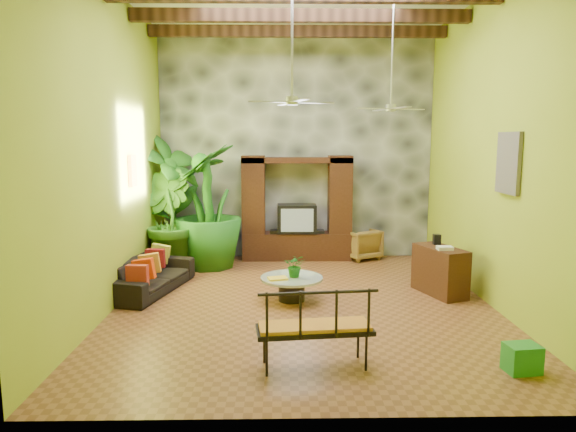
{
  "coord_description": "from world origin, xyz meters",
  "views": [
    {
      "loc": [
        -0.4,
        -8.05,
        2.63
      ],
      "look_at": [
        -0.25,
        0.2,
        1.41
      ],
      "focal_mm": 32.0,
      "sensor_mm": 36.0,
      "label": 1
    }
  ],
  "objects_px": {
    "wicker_armchair": "(361,244)",
    "tall_plant_b": "(167,220)",
    "coffee_table": "(292,285)",
    "entertainment_center": "(297,216)",
    "side_console": "(440,271)",
    "tall_plant_a": "(172,200)",
    "iron_bench": "(315,324)",
    "sofa": "(150,275)",
    "ceiling_fan_front": "(292,87)",
    "green_bin": "(522,358)",
    "ceiling_fan_back": "(391,96)",
    "tall_plant_c": "(208,206)"
  },
  "relations": [
    {
      "from": "wicker_armchair",
      "to": "tall_plant_b",
      "type": "height_order",
      "value": "tall_plant_b"
    },
    {
      "from": "tall_plant_b",
      "to": "coffee_table",
      "type": "height_order",
      "value": "tall_plant_b"
    },
    {
      "from": "entertainment_center",
      "to": "side_console",
      "type": "distance_m",
      "value": 3.61
    },
    {
      "from": "tall_plant_a",
      "to": "iron_bench",
      "type": "bearing_deg",
      "value": -62.79
    },
    {
      "from": "sofa",
      "to": "tall_plant_a",
      "type": "xyz_separation_m",
      "value": [
        0.0,
        2.03,
        1.09
      ]
    },
    {
      "from": "tall_plant_a",
      "to": "tall_plant_b",
      "type": "distance_m",
      "value": 0.67
    },
    {
      "from": "ceiling_fan_front",
      "to": "green_bin",
      "type": "relative_size",
      "value": 5.0
    },
    {
      "from": "sofa",
      "to": "wicker_armchair",
      "type": "bearing_deg",
      "value": -44.96
    },
    {
      "from": "ceiling_fan_back",
      "to": "iron_bench",
      "type": "bearing_deg",
      "value": -113.54
    },
    {
      "from": "wicker_armchair",
      "to": "green_bin",
      "type": "distance_m",
      "value": 5.78
    },
    {
      "from": "iron_bench",
      "to": "green_bin",
      "type": "height_order",
      "value": "iron_bench"
    },
    {
      "from": "tall_plant_b",
      "to": "coffee_table",
      "type": "bearing_deg",
      "value": -39.4
    },
    {
      "from": "entertainment_center",
      "to": "ceiling_fan_back",
      "type": "height_order",
      "value": "ceiling_fan_back"
    },
    {
      "from": "ceiling_fan_front",
      "to": "sofa",
      "type": "bearing_deg",
      "value": 155.63
    },
    {
      "from": "entertainment_center",
      "to": "ceiling_fan_front",
      "type": "distance_m",
      "value": 4.3
    },
    {
      "from": "sofa",
      "to": "iron_bench",
      "type": "distance_m",
      "value": 4.13
    },
    {
      "from": "coffee_table",
      "to": "side_console",
      "type": "bearing_deg",
      "value": 7.14
    },
    {
      "from": "wicker_armchair",
      "to": "side_console",
      "type": "xyz_separation_m",
      "value": [
        0.93,
        -2.68,
        0.08
      ]
    },
    {
      "from": "coffee_table",
      "to": "tall_plant_c",
      "type": "bearing_deg",
      "value": 125.91
    },
    {
      "from": "tall_plant_c",
      "to": "green_bin",
      "type": "height_order",
      "value": "tall_plant_c"
    },
    {
      "from": "tall_plant_a",
      "to": "coffee_table",
      "type": "bearing_deg",
      "value": -46.47
    },
    {
      "from": "ceiling_fan_back",
      "to": "sofa",
      "type": "bearing_deg",
      "value": -173.42
    },
    {
      "from": "tall_plant_a",
      "to": "side_console",
      "type": "bearing_deg",
      "value": -24.35
    },
    {
      "from": "ceiling_fan_front",
      "to": "coffee_table",
      "type": "xyz_separation_m",
      "value": [
        0.01,
        0.55,
        -3.15
      ]
    },
    {
      "from": "tall_plant_a",
      "to": "green_bin",
      "type": "bearing_deg",
      "value": -46.42
    },
    {
      "from": "sofa",
      "to": "tall_plant_b",
      "type": "distance_m",
      "value": 1.63
    },
    {
      "from": "ceiling_fan_back",
      "to": "ceiling_fan_front",
      "type": "bearing_deg",
      "value": -138.37
    },
    {
      "from": "wicker_armchair",
      "to": "coffee_table",
      "type": "distance_m",
      "value": 3.42
    },
    {
      "from": "sofa",
      "to": "tall_plant_c",
      "type": "distance_m",
      "value": 2.15
    },
    {
      "from": "sofa",
      "to": "wicker_armchair",
      "type": "xyz_separation_m",
      "value": [
        4.09,
        2.44,
        0.04
      ]
    },
    {
      "from": "tall_plant_a",
      "to": "green_bin",
      "type": "relative_size",
      "value": 7.43
    },
    {
      "from": "ceiling_fan_back",
      "to": "green_bin",
      "type": "bearing_deg",
      "value": -78.25
    },
    {
      "from": "sofa",
      "to": "tall_plant_b",
      "type": "relative_size",
      "value": 0.98
    },
    {
      "from": "coffee_table",
      "to": "ceiling_fan_back",
      "type": "bearing_deg",
      "value": 30.54
    },
    {
      "from": "entertainment_center",
      "to": "wicker_armchair",
      "type": "relative_size",
      "value": 3.27
    },
    {
      "from": "ceiling_fan_front",
      "to": "wicker_armchair",
      "type": "xyz_separation_m",
      "value": [
        1.64,
        3.55,
        -3.07
      ]
    },
    {
      "from": "entertainment_center",
      "to": "ceiling_fan_back",
      "type": "xyz_separation_m",
      "value": [
        1.6,
        -1.94,
        2.44
      ]
    },
    {
      "from": "iron_bench",
      "to": "tall_plant_b",
      "type": "bearing_deg",
      "value": 113.93
    },
    {
      "from": "tall_plant_c",
      "to": "green_bin",
      "type": "distance_m",
      "value": 6.66
    },
    {
      "from": "tall_plant_b",
      "to": "side_console",
      "type": "relative_size",
      "value": 2.01
    },
    {
      "from": "tall_plant_a",
      "to": "tall_plant_c",
      "type": "xyz_separation_m",
      "value": [
        0.79,
        -0.28,
        -0.1
      ]
    },
    {
      "from": "entertainment_center",
      "to": "tall_plant_a",
      "type": "height_order",
      "value": "tall_plant_a"
    },
    {
      "from": "wicker_armchair",
      "to": "green_bin",
      "type": "bearing_deg",
      "value": 72.9
    },
    {
      "from": "iron_bench",
      "to": "green_bin",
      "type": "xyz_separation_m",
      "value": [
        2.37,
        -0.11,
        -0.39
      ]
    },
    {
      "from": "green_bin",
      "to": "wicker_armchair",
      "type": "bearing_deg",
      "value": 99.39
    },
    {
      "from": "sofa",
      "to": "tall_plant_a",
      "type": "distance_m",
      "value": 2.3
    },
    {
      "from": "sofa",
      "to": "side_console",
      "type": "distance_m",
      "value": 5.03
    },
    {
      "from": "entertainment_center",
      "to": "sofa",
      "type": "height_order",
      "value": "entertainment_center"
    },
    {
      "from": "coffee_table",
      "to": "green_bin",
      "type": "height_order",
      "value": "coffee_table"
    },
    {
      "from": "tall_plant_a",
      "to": "iron_bench",
      "type": "distance_m",
      "value": 5.88
    }
  ]
}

